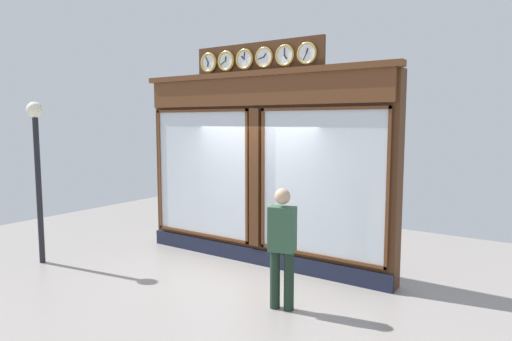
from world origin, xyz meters
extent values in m
plane|color=gray|center=(0.00, 2.80, 0.00)|extent=(14.00, 14.00, 0.00)
cube|color=#4C2B16|center=(0.00, -0.15, 1.68)|extent=(5.05, 0.30, 3.37)
cube|color=#191E33|center=(0.00, 0.02, 0.14)|extent=(5.05, 0.08, 0.28)
cube|color=brown|center=(0.00, 0.04, 3.12)|extent=(4.95, 0.08, 0.50)
cube|color=brown|center=(0.00, 0.02, 3.42)|extent=(5.15, 0.20, 0.10)
cube|color=silver|center=(-1.29, 0.01, 1.58)|extent=(2.18, 0.02, 2.37)
cube|color=brown|center=(-1.29, 0.04, 2.79)|extent=(2.28, 0.04, 0.05)
cube|color=brown|center=(-1.29, 0.04, 0.37)|extent=(2.28, 0.04, 0.05)
cube|color=brown|center=(-2.40, 0.04, 1.58)|extent=(0.05, 0.04, 2.47)
cube|color=brown|center=(-0.18, 0.04, 1.58)|extent=(0.05, 0.04, 2.47)
cube|color=silver|center=(1.29, 0.01, 1.58)|extent=(2.18, 0.02, 2.37)
cube|color=brown|center=(1.29, 0.04, 2.79)|extent=(2.28, 0.04, 0.05)
cube|color=brown|center=(1.29, 0.04, 0.37)|extent=(2.28, 0.04, 0.05)
cube|color=brown|center=(2.40, 0.04, 1.58)|extent=(0.05, 0.04, 2.47)
cube|color=brown|center=(0.18, 0.04, 1.58)|extent=(0.05, 0.04, 2.47)
cube|color=#4C2B16|center=(0.00, 0.03, 1.58)|extent=(0.20, 0.10, 2.47)
cube|color=#4C2B16|center=(0.00, -0.02, 3.68)|extent=(2.61, 0.06, 0.56)
cylinder|color=white|center=(-1.03, 0.06, 3.68)|extent=(0.29, 0.02, 0.29)
torus|color=gold|center=(-1.03, 0.06, 3.68)|extent=(0.35, 0.04, 0.35)
cube|color=black|center=(-1.04, 0.07, 3.71)|extent=(0.04, 0.01, 0.08)
cube|color=black|center=(-1.00, 0.07, 3.62)|extent=(0.07, 0.01, 0.11)
sphere|color=black|center=(-1.03, 0.08, 3.68)|extent=(0.02, 0.02, 0.02)
cylinder|color=white|center=(-0.62, 0.06, 3.68)|extent=(0.29, 0.02, 0.29)
torus|color=gold|center=(-0.62, 0.06, 3.68)|extent=(0.36, 0.04, 0.36)
cube|color=black|center=(-0.64, 0.07, 3.64)|extent=(0.06, 0.01, 0.07)
cube|color=black|center=(-0.62, 0.07, 3.74)|extent=(0.02, 0.01, 0.12)
sphere|color=black|center=(-0.62, 0.08, 3.68)|extent=(0.02, 0.02, 0.02)
cylinder|color=white|center=(-0.21, 0.06, 3.68)|extent=(0.29, 0.02, 0.29)
torus|color=gold|center=(-0.21, 0.06, 3.68)|extent=(0.35, 0.04, 0.35)
cube|color=black|center=(-0.23, 0.07, 3.71)|extent=(0.07, 0.01, 0.07)
cube|color=black|center=(-0.15, 0.07, 3.66)|extent=(0.12, 0.01, 0.04)
sphere|color=black|center=(-0.21, 0.08, 3.68)|extent=(0.02, 0.02, 0.02)
cylinder|color=white|center=(0.21, 0.06, 3.68)|extent=(0.29, 0.02, 0.29)
torus|color=gold|center=(0.21, 0.06, 3.68)|extent=(0.36, 0.04, 0.36)
cube|color=black|center=(0.23, 0.07, 3.70)|extent=(0.07, 0.01, 0.07)
cube|color=black|center=(0.20, 0.07, 3.74)|extent=(0.03, 0.01, 0.12)
sphere|color=black|center=(0.21, 0.08, 3.68)|extent=(0.02, 0.02, 0.02)
cylinder|color=white|center=(0.62, 0.06, 3.68)|extent=(0.29, 0.02, 0.29)
torus|color=gold|center=(0.62, 0.06, 3.68)|extent=(0.36, 0.05, 0.36)
cube|color=black|center=(0.61, 0.07, 3.72)|extent=(0.03, 0.01, 0.08)
cube|color=black|center=(0.67, 0.07, 3.65)|extent=(0.11, 0.01, 0.07)
sphere|color=black|center=(0.62, 0.08, 3.68)|extent=(0.02, 0.02, 0.02)
cylinder|color=white|center=(1.03, 0.06, 3.68)|extent=(0.29, 0.02, 0.29)
torus|color=gold|center=(1.03, 0.06, 3.68)|extent=(0.37, 0.05, 0.37)
cube|color=black|center=(1.03, 0.07, 3.64)|extent=(0.03, 0.01, 0.08)
cube|color=black|center=(1.05, 0.07, 3.73)|extent=(0.07, 0.01, 0.12)
sphere|color=black|center=(1.03, 0.08, 3.68)|extent=(0.02, 0.02, 0.02)
cylinder|color=#1C2F21|center=(-1.32, 1.47, 0.41)|extent=(0.14, 0.14, 0.82)
cylinder|color=#1C2F21|center=(-1.52, 1.43, 0.41)|extent=(0.14, 0.14, 0.82)
cube|color=#33563D|center=(-1.42, 1.45, 1.13)|extent=(0.40, 0.30, 0.62)
sphere|color=tan|center=(-1.42, 1.45, 1.58)|extent=(0.22, 0.22, 0.22)
cylinder|color=black|center=(3.30, 2.16, 1.33)|extent=(0.10, 0.10, 2.66)
sphere|color=#F4EFCC|center=(3.30, 2.16, 2.80)|extent=(0.28, 0.28, 0.28)
camera|label=1|loc=(-4.50, 6.60, 2.58)|focal=31.53mm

